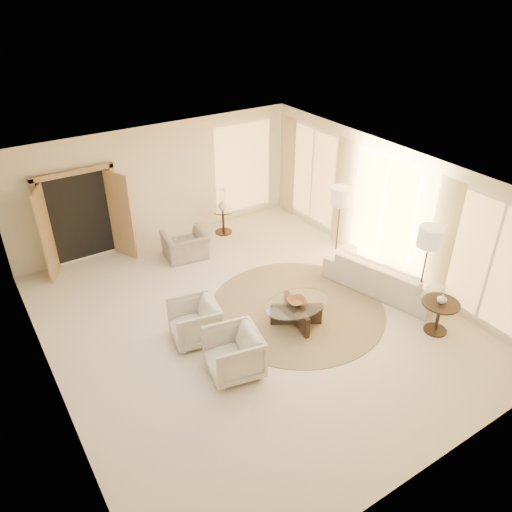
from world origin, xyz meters
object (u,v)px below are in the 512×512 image
armchair_left (194,320)px  end_vase (442,299)px  armchair_right (233,351)px  side_vase (223,205)px  bowl (297,301)px  side_table (223,219)px  floor_lamp_far (429,241)px  floor_lamp_near (341,200)px  coffee_table (296,311)px  accent_chair (185,241)px  end_table (439,312)px  sofa (384,274)px

armchair_left → end_vase: size_ratio=4.65×
armchair_right → side_vase: size_ratio=3.36×
bowl → end_vase: 2.58m
side_table → floor_lamp_far: size_ratio=0.35×
floor_lamp_near → bowl: bearing=-147.8°
bowl → floor_lamp_far: bearing=-22.9°
coffee_table → side_table: side_table is taller
armchair_right → end_vase: size_ratio=4.80×
accent_chair → end_table: accent_chair is taller
accent_chair → end_table: size_ratio=1.43×
floor_lamp_near → end_vase: size_ratio=10.15×
floor_lamp_far → end_table: bearing=-105.8°
armchair_right → coffee_table: armchair_right is taller
floor_lamp_near → armchair_right: bearing=-154.4°
accent_chair → bowl: 3.41m
coffee_table → armchair_left: bearing=160.1°
floor_lamp_near → side_table: bearing=117.8°
accent_chair → side_table: size_ratio=1.51×
sofa → floor_lamp_far: 1.51m
armchair_right → side_vase: bearing=163.3°
side_table → accent_chair: bearing=-155.4°
accent_chair → coffee_table: (0.65, -3.34, -0.12)m
accent_chair → side_vase: size_ratio=3.75×
sofa → side_table: 4.26m
coffee_table → floor_lamp_near: size_ratio=0.93×
side_table → side_vase: bearing=63.4°
floor_lamp_near → end_vase: floor_lamp_near is taller
floor_lamp_near → side_vase: 3.09m
sofa → floor_lamp_near: size_ratio=1.31×
sofa → end_table: sofa is taller
end_table → side_vase: size_ratio=2.61×
end_table → bowl: (-2.04, 1.56, 0.08)m
sofa → side_table: bearing=5.4°
coffee_table → floor_lamp_far: bearing=-22.9°
armchair_left → floor_lamp_far: bearing=79.3°
armchair_right → coffee_table: bearing=116.8°
floor_lamp_far → side_vase: size_ratio=7.10×
bowl → floor_lamp_near: bearing=32.2°
floor_lamp_far → side_vase: bearing=107.5°
armchair_right → bowl: 1.70m
armchair_right → floor_lamp_far: 4.03m
bowl → side_vase: size_ratio=1.36×
end_table → side_vase: (-1.36, 5.51, 0.32)m
end_table → bowl: bearing=142.6°
end_vase → sofa: bearing=83.4°
armchair_left → side_table: 4.12m
armchair_left → end_vase: 4.42m
floor_lamp_far → end_vase: size_ratio=10.13×
end_table → end_vase: end_vase is taller
end_table → side_vase: bearing=103.9°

